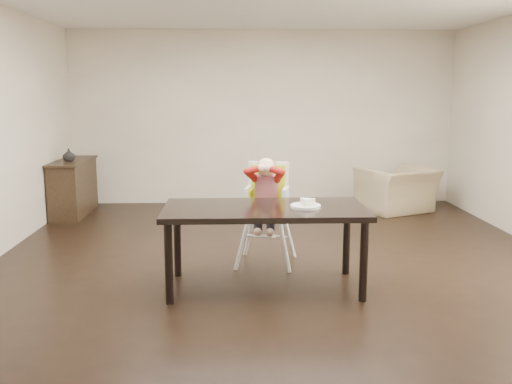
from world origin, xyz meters
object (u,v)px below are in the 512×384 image
Objects in this scene: armchair at (397,182)px; sideboard at (73,187)px; dining_table at (265,216)px; high_chair at (267,189)px.

armchair is 4.74m from sideboard.
sideboard is at bearing -24.73° from armchair.
dining_table is 4.17m from sideboard.
high_chair is at bearing -43.09° from sideboard.
high_chair reaches higher than armchair.
armchair reaches higher than dining_table.
dining_table is 3.91m from armchair.
sideboard is (-4.74, -0.01, -0.04)m from armchair.
dining_table is at bearing 31.82° from armchair.
sideboard is (-2.66, 2.48, -0.38)m from high_chair.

